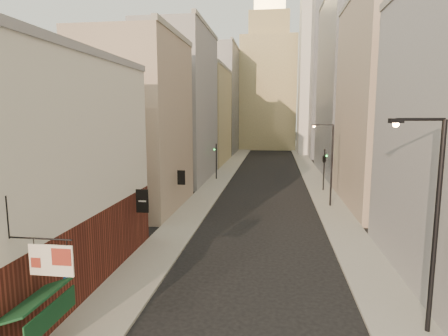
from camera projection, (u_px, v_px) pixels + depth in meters
sidewalk_left at (231, 166)px, 64.26m from camera, size 3.00×140.00×0.15m
sidewalk_right at (308, 168)px, 62.53m from camera, size 3.00×140.00×0.15m
near_building_left at (36, 175)px, 18.90m from camera, size 8.30×23.04×12.30m
left_bldg_beige at (137, 125)px, 35.42m from camera, size 8.00×12.00×16.00m
left_bldg_grey at (179, 107)px, 50.82m from camera, size 8.00×16.00×20.00m
left_bldg_tan at (204, 117)px, 68.68m from camera, size 8.00×18.00×17.00m
left_bldg_wingrid at (220, 101)px, 87.79m from camera, size 8.00×20.00×24.00m
right_bldg_beige at (392, 104)px, 35.85m from camera, size 8.00×16.00×20.00m
right_bldg_wingrid at (352, 87)px, 55.03m from camera, size 8.00×20.00×26.00m
highrise at (357, 35)px, 79.85m from camera, size 21.00×23.00×51.20m
clock_tower at (268, 80)px, 97.27m from camera, size 14.00×14.00×44.90m
white_tower at (318, 70)px, 81.94m from camera, size 8.00×8.00×41.50m
streetlamp_near at (431, 215)px, 14.79m from camera, size 2.30×0.73×8.93m
streetlamp_mid at (330, 160)px, 36.08m from camera, size 2.10×0.56×8.08m
traffic_light_left at (216, 154)px, 51.14m from camera, size 0.58×0.49×5.00m
traffic_light_right at (324, 158)px, 43.56m from camera, size 0.86×0.86×5.00m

